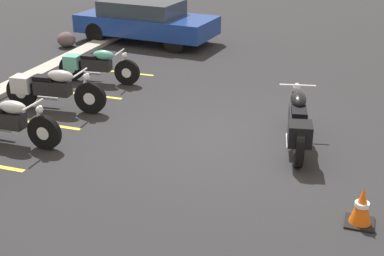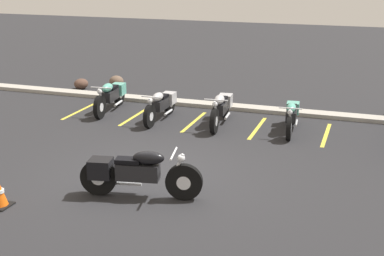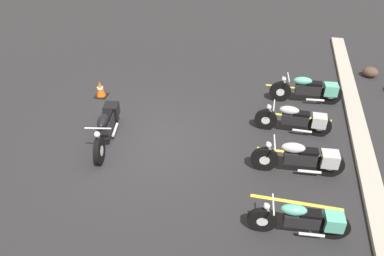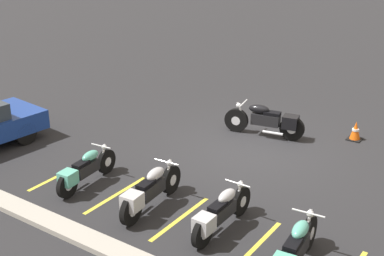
{
  "view_description": "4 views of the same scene",
  "coord_description": "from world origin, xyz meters",
  "px_view_note": "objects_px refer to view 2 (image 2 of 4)",
  "views": [
    {
      "loc": [
        -8.83,
        -2.16,
        4.13
      ],
      "look_at": [
        -0.65,
        0.64,
        0.44
      ],
      "focal_mm": 50.0,
      "sensor_mm": 36.0,
      "label": 1
    },
    {
      "loc": [
        4.24,
        -9.78,
        4.39
      ],
      "look_at": [
        0.43,
        1.33,
        0.72
      ],
      "focal_mm": 50.0,
      "sensor_mm": 36.0,
      "label": 2
    },
    {
      "loc": [
        7.82,
        3.07,
        6.35
      ],
      "look_at": [
        0.44,
        1.39,
        1.03
      ],
      "focal_mm": 35.0,
      "sensor_mm": 36.0,
      "label": 3
    },
    {
      "loc": [
        -6.3,
        12.14,
        6.15
      ],
      "look_at": [
        0.77,
        1.83,
        1.09
      ],
      "focal_mm": 50.0,
      "sensor_mm": 36.0,
      "label": 4
    }
  ],
  "objects_px": {
    "motorcycle_black_featured": "(134,172)",
    "parked_bike_3": "(291,115)",
    "landscape_rock_2": "(81,84)",
    "parked_bike_0": "(111,95)",
    "parked_bike_2": "(221,107)",
    "landscape_rock_1": "(116,81)",
    "parked_bike_1": "(161,104)"
  },
  "relations": [
    {
      "from": "motorcycle_black_featured",
      "to": "parked_bike_3",
      "type": "distance_m",
      "value": 5.7
    },
    {
      "from": "parked_bike_3",
      "to": "landscape_rock_2",
      "type": "distance_m",
      "value": 8.3
    },
    {
      "from": "parked_bike_0",
      "to": "landscape_rock_2",
      "type": "relative_size",
      "value": 4.25
    },
    {
      "from": "motorcycle_black_featured",
      "to": "landscape_rock_2",
      "type": "distance_m",
      "value": 9.64
    },
    {
      "from": "motorcycle_black_featured",
      "to": "parked_bike_3",
      "type": "height_order",
      "value": "motorcycle_black_featured"
    },
    {
      "from": "landscape_rock_2",
      "to": "motorcycle_black_featured",
      "type": "bearing_deg",
      "value": -53.72
    },
    {
      "from": "motorcycle_black_featured",
      "to": "parked_bike_0",
      "type": "relative_size",
      "value": 1.05
    },
    {
      "from": "parked_bike_2",
      "to": "parked_bike_3",
      "type": "bearing_deg",
      "value": 85.57
    },
    {
      "from": "landscape_rock_2",
      "to": "parked_bike_0",
      "type": "bearing_deg",
      "value": -43.51
    },
    {
      "from": "parked_bike_0",
      "to": "parked_bike_2",
      "type": "relative_size",
      "value": 1.01
    },
    {
      "from": "landscape_rock_1",
      "to": "parked_bike_0",
      "type": "bearing_deg",
      "value": -66.0
    },
    {
      "from": "motorcycle_black_featured",
      "to": "parked_bike_3",
      "type": "relative_size",
      "value": 1.15
    },
    {
      "from": "parked_bike_1",
      "to": "landscape_rock_1",
      "type": "bearing_deg",
      "value": -136.59
    },
    {
      "from": "motorcycle_black_featured",
      "to": "parked_bike_2",
      "type": "distance_m",
      "value": 5.25
    },
    {
      "from": "parked_bike_3",
      "to": "landscape_rock_2",
      "type": "height_order",
      "value": "parked_bike_3"
    },
    {
      "from": "parked_bike_1",
      "to": "parked_bike_0",
      "type": "bearing_deg",
      "value": -102.24
    },
    {
      "from": "parked_bike_2",
      "to": "parked_bike_1",
      "type": "bearing_deg",
      "value": -90.49
    },
    {
      "from": "parked_bike_1",
      "to": "parked_bike_2",
      "type": "relative_size",
      "value": 0.95
    },
    {
      "from": "parked_bike_0",
      "to": "landscape_rock_1",
      "type": "bearing_deg",
      "value": -161.67
    },
    {
      "from": "parked_bike_0",
      "to": "parked_bike_3",
      "type": "height_order",
      "value": "parked_bike_0"
    },
    {
      "from": "parked_bike_0",
      "to": "landscape_rock_2",
      "type": "distance_m",
      "value": 3.28
    },
    {
      "from": "motorcycle_black_featured",
      "to": "parked_bike_1",
      "type": "height_order",
      "value": "motorcycle_black_featured"
    },
    {
      "from": "landscape_rock_1",
      "to": "landscape_rock_2",
      "type": "distance_m",
      "value": 1.26
    },
    {
      "from": "parked_bike_3",
      "to": "parked_bike_1",
      "type": "bearing_deg",
      "value": -92.97
    },
    {
      "from": "parked_bike_1",
      "to": "motorcycle_black_featured",
      "type": "bearing_deg",
      "value": 16.7
    },
    {
      "from": "motorcycle_black_featured",
      "to": "parked_bike_2",
      "type": "height_order",
      "value": "motorcycle_black_featured"
    },
    {
      "from": "parked_bike_0",
      "to": "motorcycle_black_featured",
      "type": "bearing_deg",
      "value": 25.45
    },
    {
      "from": "parked_bike_0",
      "to": "parked_bike_3",
      "type": "relative_size",
      "value": 1.1
    },
    {
      "from": "parked_bike_0",
      "to": "landscape_rock_2",
      "type": "xyz_separation_m",
      "value": [
        -2.37,
        2.25,
        -0.29
      ]
    },
    {
      "from": "parked_bike_1",
      "to": "parked_bike_2",
      "type": "distance_m",
      "value": 1.76
    },
    {
      "from": "landscape_rock_1",
      "to": "landscape_rock_2",
      "type": "relative_size",
      "value": 1.01
    },
    {
      "from": "parked_bike_3",
      "to": "parked_bike_2",
      "type": "bearing_deg",
      "value": -94.83
    }
  ]
}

